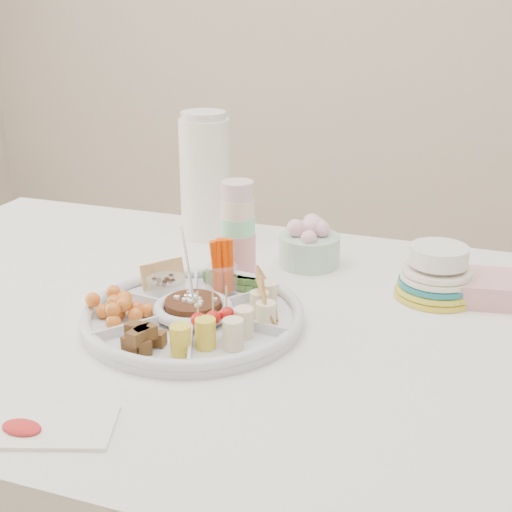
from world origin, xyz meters
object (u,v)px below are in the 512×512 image
(thermos, at_px, (205,174))
(plate_stack, at_px, (437,273))
(party_tray, at_px, (193,312))
(dining_table, at_px, (201,482))

(thermos, relative_size, plate_stack, 1.92)
(plate_stack, bearing_deg, party_tray, -145.76)
(party_tray, relative_size, thermos, 1.28)
(thermos, bearing_deg, dining_table, -69.52)
(party_tray, height_order, plate_stack, plate_stack)
(dining_table, height_order, party_tray, party_tray)
(party_tray, distance_m, plate_stack, 0.46)
(party_tray, xyz_separation_m, plate_stack, (0.38, 0.26, 0.03))
(dining_table, xyz_separation_m, thermos, (-0.14, 0.39, 0.53))
(party_tray, distance_m, thermos, 0.48)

